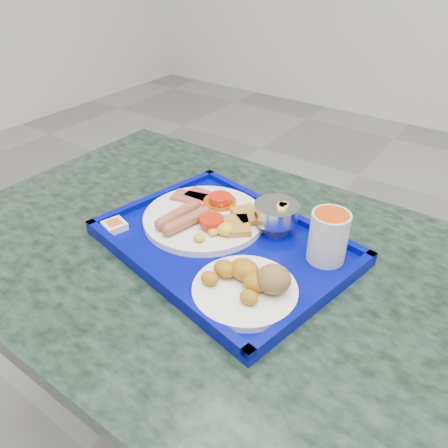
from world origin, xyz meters
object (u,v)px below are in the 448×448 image
(bread_plate, at_px, (249,284))
(juice_cup, at_px, (329,235))
(fruit_bowl, at_px, (276,213))
(main_plate, at_px, (206,217))
(tray, at_px, (224,244))
(table, at_px, (216,316))

(bread_plate, xyz_separation_m, juice_cup, (0.06, 0.15, 0.03))
(bread_plate, bearing_deg, fruit_bowl, 107.00)
(main_plate, bearing_deg, fruit_bowl, 23.87)
(juice_cup, bearing_deg, tray, -160.08)
(tray, bearing_deg, main_plate, 153.05)
(table, relative_size, juice_cup, 11.69)
(tray, relative_size, juice_cup, 5.39)
(fruit_bowl, distance_m, juice_cup, 0.12)
(tray, xyz_separation_m, bread_plate, (0.11, -0.09, 0.02))
(main_plate, distance_m, fruit_bowl, 0.14)
(table, height_order, main_plate, main_plate)
(table, distance_m, tray, 0.19)
(tray, relative_size, main_plate, 2.07)
(main_plate, bearing_deg, juice_cup, 6.87)
(table, bearing_deg, main_plate, 139.28)
(juice_cup, bearing_deg, bread_plate, -112.27)
(main_plate, bearing_deg, table, -40.72)
(table, relative_size, bread_plate, 6.43)
(table, distance_m, main_plate, 0.22)
(fruit_bowl, bearing_deg, main_plate, -156.13)
(bread_plate, height_order, juice_cup, juice_cup)
(main_plate, xyz_separation_m, juice_cup, (0.24, 0.03, 0.04))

